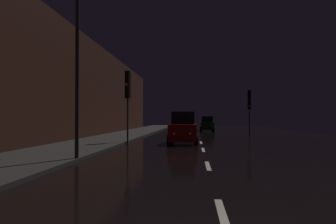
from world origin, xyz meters
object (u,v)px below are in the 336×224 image
traffic_light_far_left (128,91)px  car_approaching_headlights (183,129)px  traffic_light_far_right (249,103)px  streetlamp_overhead (87,35)px  car_distant_taillights (207,124)px

traffic_light_far_left → car_approaching_headlights: size_ratio=1.15×
traffic_light_far_right → streetlamp_overhead: streetlamp_overhead is taller
traffic_light_far_left → streetlamp_overhead: (0.23, -8.89, 1.50)m
traffic_light_far_right → streetlamp_overhead: 22.15m
traffic_light_far_left → car_approaching_headlights: bearing=113.2°
traffic_light_far_left → traffic_light_far_right: (10.19, 10.81, -0.39)m
traffic_light_far_right → car_approaching_headlights: (-6.35, -10.05, -2.28)m
car_approaching_headlights → car_distant_taillights: bearing=172.8°
streetlamp_overhead → car_distant_taillights: size_ratio=2.00×
traffic_light_far_left → streetlamp_overhead: bearing=13.6°
streetlamp_overhead → car_distant_taillights: streetlamp_overhead is taller
traffic_light_far_right → car_distant_taillights: 10.75m
traffic_light_far_left → traffic_light_far_right: bearing=148.7°
car_approaching_headlights → car_distant_taillights: size_ratio=1.11×
traffic_light_far_right → car_approaching_headlights: 12.10m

